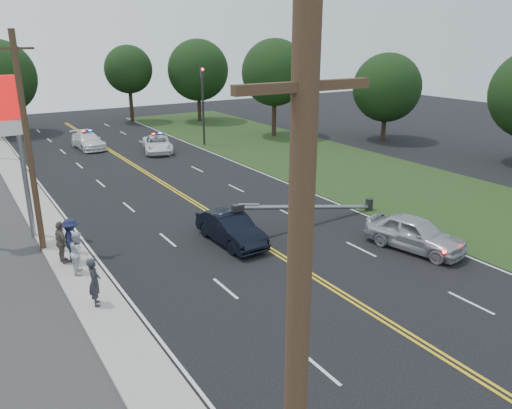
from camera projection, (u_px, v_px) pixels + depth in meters
ground at (362, 307)px, 18.80m from camera, size 120.00×120.00×0.00m
sidewalk at (71, 260)px, 22.58m from camera, size 1.80×70.00×0.12m
grass_verge at (406, 188)px, 33.62m from camera, size 12.00×80.00×0.01m
centerline_yellow at (232, 226)px, 26.83m from camera, size 0.36×80.00×0.00m
traffic_signal at (203, 100)px, 45.72m from camera, size 0.28×0.41×7.05m
fallen_streetlight at (317, 207)px, 27.04m from camera, size 9.36×0.44×1.91m
utility_pole_mid at (28, 145)px, 22.18m from camera, size 1.60×0.28×10.00m
tree_7 at (128, 69)px, 57.81m from camera, size 5.51×5.51×8.85m
tree_8 at (198, 70)px, 58.45m from camera, size 7.11×7.11×9.52m
tree_9 at (275, 73)px, 49.31m from camera, size 6.55×6.55×9.60m
tree_13 at (387, 88)px, 47.66m from camera, size 6.50×6.50×8.31m
crashed_sedan at (231, 229)px, 24.40m from camera, size 1.73×4.62×1.51m
waiting_sedan at (415, 233)px, 23.64m from camera, size 2.95×5.08×1.62m
emergency_a at (157, 144)px, 43.90m from camera, size 3.61×5.47×1.40m
emergency_b at (88, 141)px, 45.18m from camera, size 2.33×5.12×1.45m
bystander_a at (95, 282)px, 18.43m from camera, size 0.55×0.74×1.88m
bystander_b at (79, 252)px, 21.01m from camera, size 0.96×1.08×1.84m
bystander_c at (71, 240)px, 22.02m from camera, size 0.97×1.42×2.02m
bystander_d at (61, 242)px, 21.90m from camera, size 0.64×1.19×1.93m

